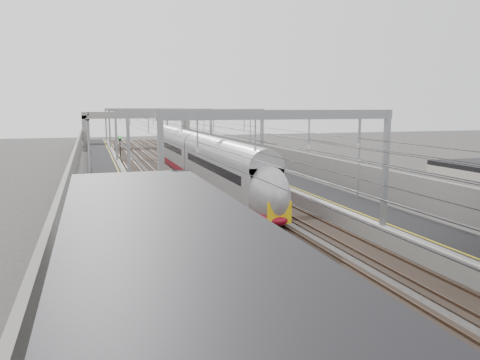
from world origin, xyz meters
TOP-DOWN VIEW (x-y plane):
  - platform_left at (-8.00, 45.00)m, footprint 4.00×120.00m
  - platform_right at (8.00, 45.00)m, footprint 4.00×120.00m
  - tracks at (0.00, 45.00)m, footprint 11.40×140.00m
  - overhead_line at (0.00, 51.62)m, footprint 13.00×140.00m
  - overbridge at (0.00, 100.00)m, footprint 22.00×2.20m
  - wall_left at (-11.20, 45.00)m, footprint 0.30×120.00m
  - wall_right at (11.20, 45.00)m, footprint 0.30×120.00m
  - train at (1.50, 47.38)m, footprint 2.54×46.25m
  - signal_green at (-5.20, 73.13)m, footprint 0.32×0.32m
  - signal_red_near at (3.20, 63.34)m, footprint 0.32×0.32m
  - signal_red_far at (5.40, 71.61)m, footprint 0.32×0.32m

SIDE VIEW (x-z plane):
  - tracks at x=0.00m, z-range -0.05..0.15m
  - platform_left at x=-8.00m, z-range 0.00..1.00m
  - platform_right at x=8.00m, z-range 0.00..1.00m
  - wall_left at x=-11.20m, z-range 0.00..3.20m
  - wall_right at x=11.20m, z-range 0.00..3.20m
  - train at x=1.50m, z-range -0.03..3.99m
  - signal_green at x=-5.20m, z-range 0.68..4.15m
  - signal_red_near at x=3.20m, z-range 0.68..4.15m
  - signal_red_far at x=5.40m, z-range 0.68..4.15m
  - overbridge at x=0.00m, z-range 1.86..8.76m
  - overhead_line at x=0.00m, z-range 2.84..9.44m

